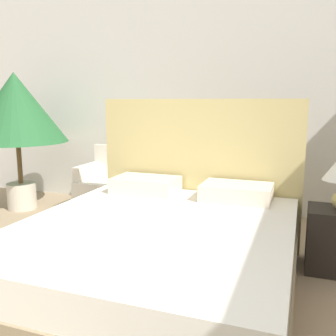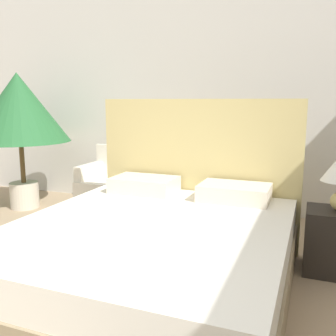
{
  "view_description": "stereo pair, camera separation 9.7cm",
  "coord_description": "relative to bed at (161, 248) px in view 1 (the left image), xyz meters",
  "views": [
    {
      "loc": [
        1.22,
        -1.03,
        1.37
      ],
      "look_at": [
        -0.15,
        2.71,
        0.66
      ],
      "focal_mm": 40.0,
      "sensor_mm": 36.0,
      "label": 1
    },
    {
      "loc": [
        1.31,
        -1.0,
        1.37
      ],
      "look_at": [
        -0.15,
        2.71,
        0.66
      ],
      "focal_mm": 40.0,
      "sensor_mm": 36.0,
      "label": 2
    }
  ],
  "objects": [
    {
      "name": "side_table",
      "position": [
        -0.84,
        1.63,
        -0.08
      ],
      "size": [
        0.31,
        0.31,
        0.45
      ],
      "color": "#B7AD93",
      "rests_on": "ground_plane"
    },
    {
      "name": "armchair_near_window_left",
      "position": [
        -1.33,
        1.63,
        -0.04
      ],
      "size": [
        0.68,
        0.62,
        0.81
      ],
      "rotation": [
        0.0,
        0.0,
        -0.01
      ],
      "color": "silver",
      "rests_on": "ground_plane"
    },
    {
      "name": "potted_palm",
      "position": [
        -2.44,
        1.33,
        0.96
      ],
      "size": [
        1.25,
        1.25,
        1.73
      ],
      "color": "beige",
      "rests_on": "ground_plane"
    },
    {
      "name": "bed",
      "position": [
        0.0,
        0.0,
        0.0
      ],
      "size": [
        1.93,
        2.17,
        1.39
      ],
      "color": "#8C7A5B",
      "rests_on": "ground_plane"
    },
    {
      "name": "armchair_near_window_right",
      "position": [
        -0.35,
        1.63,
        -0.04
      ],
      "size": [
        0.7,
        0.64,
        0.81
      ],
      "rotation": [
        0.0,
        0.0,
        -0.05
      ],
      "color": "silver",
      "rests_on": "ground_plane"
    },
    {
      "name": "wall_back",
      "position": [
        -0.27,
        2.21,
        1.15
      ],
      "size": [
        10.0,
        0.06,
        2.9
      ],
      "color": "silver",
      "rests_on": "ground_plane"
    }
  ]
}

